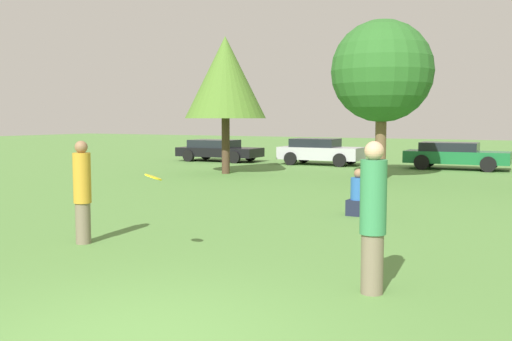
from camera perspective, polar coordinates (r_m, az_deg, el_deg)
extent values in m
plane|color=#54843D|center=(6.28, -11.49, -15.75)|extent=(120.00, 120.00, 0.00)
cylinder|color=#726651|center=(10.94, -16.35, -4.91)|extent=(0.26, 0.26, 0.73)
cylinder|color=#BF8C26|center=(10.84, -16.46, -0.69)|extent=(0.31, 0.31, 0.89)
sphere|color=#8C6647|center=(10.80, -16.53, 2.19)|extent=(0.22, 0.22, 0.22)
cylinder|color=#726651|center=(7.70, 11.16, -8.82)|extent=(0.28, 0.28, 0.77)
cylinder|color=#337F4C|center=(7.54, 11.27, -2.52)|extent=(0.33, 0.33, 0.94)
sphere|color=tan|center=(7.49, 11.34, 1.87)|extent=(0.24, 0.24, 0.24)
cylinder|color=yellow|center=(9.42, -9.89, -0.63)|extent=(0.30, 0.28, 0.16)
cube|color=#191E33|center=(13.72, 9.83, -3.56)|extent=(0.47, 0.39, 0.36)
cylinder|color=#2659A5|center=(13.66, 9.86, -1.75)|extent=(0.36, 0.36, 0.51)
sphere|color=#8C6647|center=(13.63, 9.88, -0.28)|extent=(0.21, 0.21, 0.21)
cylinder|color=#473323|center=(23.72, -2.94, 2.37)|extent=(0.32, 0.32, 2.22)
cone|color=#4C7528|center=(23.75, -2.98, 8.98)|extent=(3.24, 3.24, 3.24)
cylinder|color=brown|center=(21.96, 11.95, 2.95)|extent=(0.40, 0.40, 2.91)
sphere|color=#286023|center=(22.02, 12.07, 9.37)|extent=(3.68, 3.68, 3.68)
cube|color=black|center=(30.62, -3.54, 1.80)|extent=(4.41, 1.99, 0.46)
cube|color=black|center=(30.76, -4.07, 2.61)|extent=(2.46, 1.68, 0.40)
cylinder|color=black|center=(30.78, -0.55, 1.49)|extent=(0.62, 0.23, 0.61)
cylinder|color=black|center=(29.22, -2.09, 1.30)|extent=(0.62, 0.23, 0.61)
cylinder|color=black|center=(32.06, -4.85, 1.62)|extent=(0.62, 0.23, 0.61)
cylinder|color=black|center=(30.56, -6.54, 1.43)|extent=(0.62, 0.23, 0.61)
cube|color=#B2B2B7|center=(28.44, 6.30, 1.68)|extent=(4.01, 1.96, 0.59)
cube|color=black|center=(28.51, 5.75, 2.69)|extent=(2.23, 1.65, 0.40)
cylinder|color=black|center=(28.91, 9.14, 1.21)|extent=(0.64, 0.22, 0.63)
cylinder|color=black|center=(27.24, 8.09, 1.00)|extent=(0.64, 0.22, 0.63)
cylinder|color=black|center=(29.69, 4.65, 1.36)|extent=(0.64, 0.22, 0.63)
cylinder|color=black|center=(28.08, 3.36, 1.16)|extent=(0.64, 0.22, 0.63)
cube|color=#196633|center=(27.11, 18.83, 1.23)|extent=(4.43, 1.91, 0.52)
cube|color=black|center=(27.13, 18.17, 2.20)|extent=(2.47, 1.60, 0.38)
cylinder|color=black|center=(27.83, 21.78, 0.80)|extent=(0.66, 0.20, 0.66)
cylinder|color=black|center=(26.16, 21.52, 0.56)|extent=(0.66, 0.20, 0.66)
cylinder|color=black|center=(28.14, 16.30, 1.00)|extent=(0.66, 0.20, 0.66)
cylinder|color=black|center=(26.50, 15.70, 0.77)|extent=(0.66, 0.20, 0.66)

